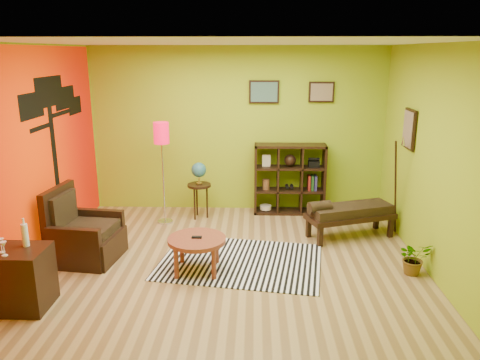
{
  "coord_description": "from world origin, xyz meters",
  "views": [
    {
      "loc": [
        0.3,
        -5.67,
        2.7
      ],
      "look_at": [
        0.11,
        0.31,
        1.05
      ],
      "focal_mm": 35.0,
      "sensor_mm": 36.0,
      "label": 1
    }
  ],
  "objects_px": {
    "armchair": "(83,238)",
    "potted_plant": "(413,261)",
    "side_cabinet": "(21,278)",
    "cube_shelf": "(290,179)",
    "globe_table": "(199,176)",
    "floor_lamp": "(162,142)",
    "coffee_table": "(197,243)",
    "bench": "(348,212)"
  },
  "relations": [
    {
      "from": "side_cabinet",
      "to": "armchair",
      "type": "bearing_deg",
      "value": 80.28
    },
    {
      "from": "armchair",
      "to": "cube_shelf",
      "type": "bearing_deg",
      "value": 34.08
    },
    {
      "from": "coffee_table",
      "to": "armchair",
      "type": "bearing_deg",
      "value": 168.5
    },
    {
      "from": "side_cabinet",
      "to": "cube_shelf",
      "type": "bearing_deg",
      "value": 45.89
    },
    {
      "from": "side_cabinet",
      "to": "globe_table",
      "type": "xyz_separation_m",
      "value": [
        1.59,
        2.91,
        0.38
      ]
    },
    {
      "from": "coffee_table",
      "to": "side_cabinet",
      "type": "height_order",
      "value": "side_cabinet"
    },
    {
      "from": "coffee_table",
      "to": "side_cabinet",
      "type": "xyz_separation_m",
      "value": [
        -1.79,
        -0.93,
        -0.04
      ]
    },
    {
      "from": "potted_plant",
      "to": "globe_table",
      "type": "bearing_deg",
      "value": 145.98
    },
    {
      "from": "armchair",
      "to": "globe_table",
      "type": "relative_size",
      "value": 1.04
    },
    {
      "from": "globe_table",
      "to": "cube_shelf",
      "type": "xyz_separation_m",
      "value": [
        1.53,
        0.3,
        -0.12
      ]
    },
    {
      "from": "armchair",
      "to": "globe_table",
      "type": "height_order",
      "value": "armchair"
    },
    {
      "from": "floor_lamp",
      "to": "bench",
      "type": "bearing_deg",
      "value": -10.68
    },
    {
      "from": "floor_lamp",
      "to": "globe_table",
      "type": "height_order",
      "value": "floor_lamp"
    },
    {
      "from": "side_cabinet",
      "to": "globe_table",
      "type": "bearing_deg",
      "value": 61.35
    },
    {
      "from": "side_cabinet",
      "to": "floor_lamp",
      "type": "xyz_separation_m",
      "value": [
        1.05,
        2.66,
        0.99
      ]
    },
    {
      "from": "coffee_table",
      "to": "armchair",
      "type": "xyz_separation_m",
      "value": [
        -1.57,
        0.32,
        -0.09
      ]
    },
    {
      "from": "side_cabinet",
      "to": "bench",
      "type": "xyz_separation_m",
      "value": [
        3.9,
        2.12,
        0.05
      ]
    },
    {
      "from": "floor_lamp",
      "to": "cube_shelf",
      "type": "bearing_deg",
      "value": 15.04
    },
    {
      "from": "armchair",
      "to": "side_cabinet",
      "type": "relative_size",
      "value": 1.0
    },
    {
      "from": "side_cabinet",
      "to": "floor_lamp",
      "type": "distance_m",
      "value": 3.02
    },
    {
      "from": "side_cabinet",
      "to": "bench",
      "type": "height_order",
      "value": "side_cabinet"
    },
    {
      "from": "coffee_table",
      "to": "potted_plant",
      "type": "distance_m",
      "value": 2.72
    },
    {
      "from": "floor_lamp",
      "to": "bench",
      "type": "height_order",
      "value": "floor_lamp"
    },
    {
      "from": "globe_table",
      "to": "cube_shelf",
      "type": "distance_m",
      "value": 1.56
    },
    {
      "from": "armchair",
      "to": "bench",
      "type": "distance_m",
      "value": 3.79
    },
    {
      "from": "coffee_table",
      "to": "armchair",
      "type": "height_order",
      "value": "armchair"
    },
    {
      "from": "armchair",
      "to": "potted_plant",
      "type": "relative_size",
      "value": 2.31
    },
    {
      "from": "globe_table",
      "to": "potted_plant",
      "type": "xyz_separation_m",
      "value": [
        2.91,
        -1.96,
        -0.55
      ]
    },
    {
      "from": "globe_table",
      "to": "bench",
      "type": "height_order",
      "value": "globe_table"
    },
    {
      "from": "coffee_table",
      "to": "potted_plant",
      "type": "height_order",
      "value": "coffee_table"
    },
    {
      "from": "floor_lamp",
      "to": "armchair",
      "type": "bearing_deg",
      "value": -120.66
    },
    {
      "from": "cube_shelf",
      "to": "potted_plant",
      "type": "distance_m",
      "value": 2.69
    },
    {
      "from": "armchair",
      "to": "side_cabinet",
      "type": "height_order",
      "value": "side_cabinet"
    },
    {
      "from": "side_cabinet",
      "to": "cube_shelf",
      "type": "relative_size",
      "value": 0.83
    },
    {
      "from": "potted_plant",
      "to": "cube_shelf",
      "type": "bearing_deg",
      "value": 121.42
    },
    {
      "from": "cube_shelf",
      "to": "bench",
      "type": "distance_m",
      "value": 1.36
    },
    {
      "from": "coffee_table",
      "to": "potted_plant",
      "type": "bearing_deg",
      "value": 0.28
    },
    {
      "from": "side_cabinet",
      "to": "cube_shelf",
      "type": "height_order",
      "value": "cube_shelf"
    },
    {
      "from": "bench",
      "to": "potted_plant",
      "type": "height_order",
      "value": "bench"
    },
    {
      "from": "coffee_table",
      "to": "bench",
      "type": "relative_size",
      "value": 0.52
    },
    {
      "from": "coffee_table",
      "to": "cube_shelf",
      "type": "bearing_deg",
      "value": 59.81
    },
    {
      "from": "potted_plant",
      "to": "side_cabinet",
      "type": "bearing_deg",
      "value": -168.16
    }
  ]
}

